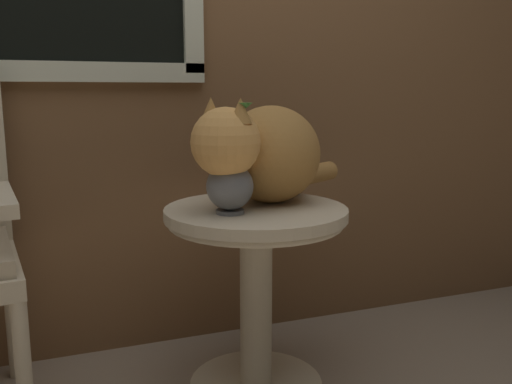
{
  "coord_description": "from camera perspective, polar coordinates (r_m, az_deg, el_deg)",
  "views": [
    {
      "loc": [
        -0.43,
        -1.39,
        0.99
      ],
      "look_at": [
        0.18,
        0.22,
        0.68
      ],
      "focal_mm": 38.71,
      "sensor_mm": 36.0,
      "label": 1
    }
  ],
  "objects": [
    {
      "name": "back_wall",
      "position": [
        2.16,
        -9.67,
        18.56
      ],
      "size": [
        4.0,
        0.07,
        2.6
      ],
      "color": "brown",
      "rests_on": "ground_plane"
    },
    {
      "name": "wicker_side_table",
      "position": [
        1.8,
        -0.0,
        -7.66
      ],
      "size": [
        0.58,
        0.58,
        0.63
      ],
      "color": "beige",
      "rests_on": "ground_plane"
    },
    {
      "name": "cat",
      "position": [
        1.78,
        0.78,
        4.12
      ],
      "size": [
        0.64,
        0.45,
        0.35
      ],
      "color": "#AD7A3D",
      "rests_on": "wicker_side_table"
    },
    {
      "name": "pewter_vase_with_ivy",
      "position": [
        1.65,
        -2.7,
        1.14
      ],
      "size": [
        0.14,
        0.14,
        0.33
      ],
      "color": "slate",
      "rests_on": "wicker_side_table"
    }
  ]
}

